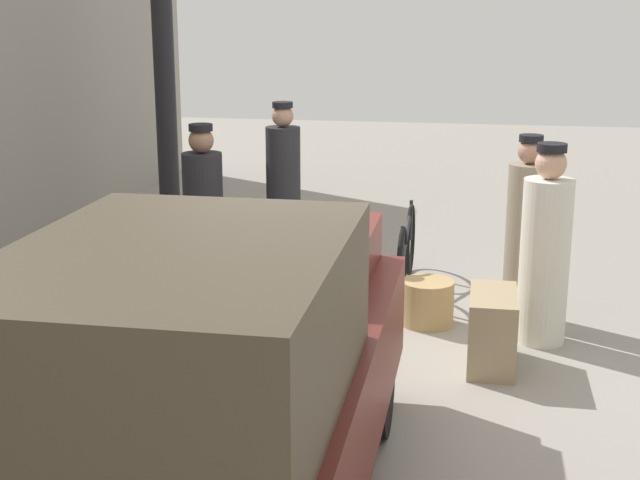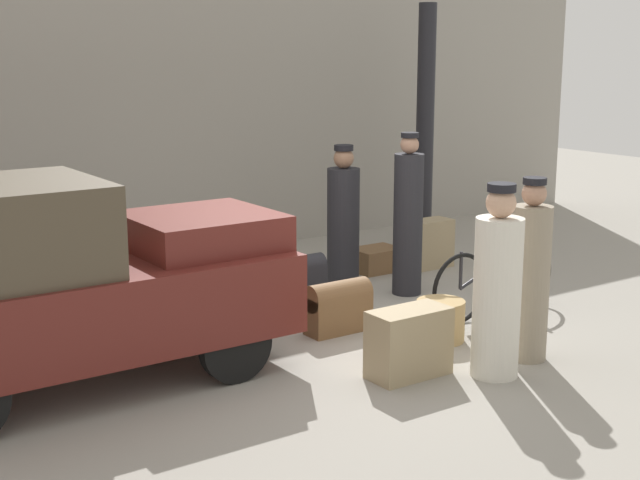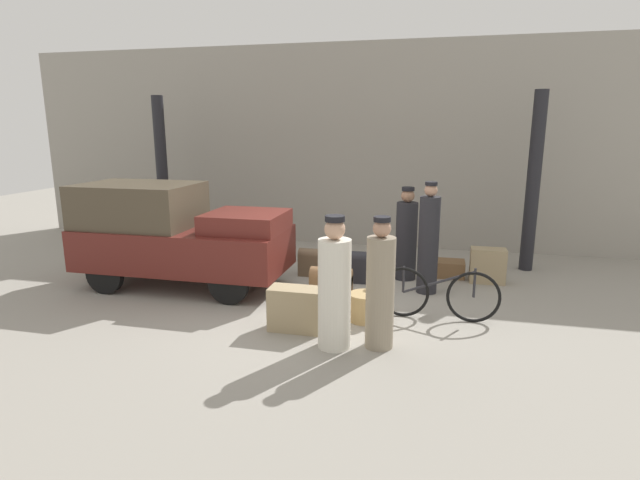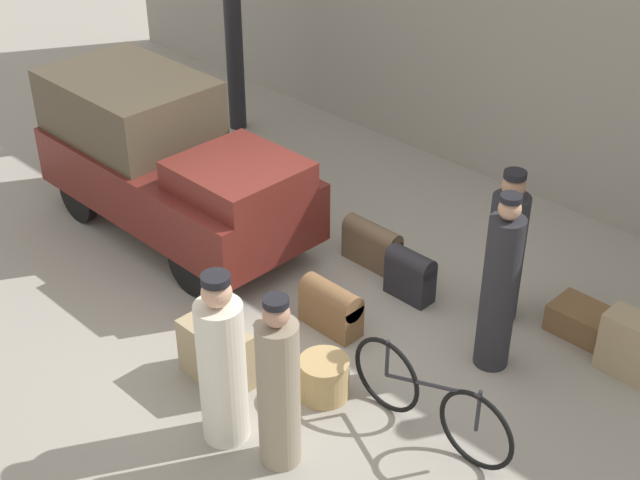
{
  "view_description": "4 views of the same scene",
  "coord_description": "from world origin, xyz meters",
  "px_view_note": "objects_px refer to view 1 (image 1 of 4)",
  "views": [
    {
      "loc": [
        -6.42,
        -1.0,
        2.73
      ],
      "look_at": [
        0.2,
        0.2,
        0.95
      ],
      "focal_mm": 50.0,
      "sensor_mm": 36.0,
      "label": 1
    },
    {
      "loc": [
        -4.55,
        -6.68,
        2.77
      ],
      "look_at": [
        0.2,
        0.2,
        0.95
      ],
      "focal_mm": 50.0,
      "sensor_mm": 36.0,
      "label": 2
    },
    {
      "loc": [
        1.98,
        -7.25,
        2.7
      ],
      "look_at": [
        0.2,
        0.2,
        0.95
      ],
      "focal_mm": 28.0,
      "sensor_mm": 36.0,
      "label": 3
    },
    {
      "loc": [
        5.41,
        -5.04,
        5.55
      ],
      "look_at": [
        0.2,
        0.2,
        0.95
      ],
      "focal_mm": 50.0,
      "sensor_mm": 36.0,
      "label": 4
    }
  ],
  "objects_px": {
    "trunk_umber_medium": "(197,258)",
    "suitcase_tan_flat": "(221,296)",
    "truck": "(224,369)",
    "bicycle": "(406,251)",
    "trunk_large_brown": "(235,229)",
    "suitcase_black_upright": "(329,314)",
    "trunk_barrel_dark": "(171,326)",
    "trunk_wicker_pale": "(492,330)",
    "conductor_in_dark_uniform": "(284,203)",
    "porter_carrying_trunk": "(525,236)",
    "wicker_basket": "(427,302)",
    "porter_standing_middle": "(204,219)",
    "porter_with_bicycle": "(545,254)"
  },
  "relations": [
    {
      "from": "porter_carrying_trunk",
      "to": "porter_standing_middle",
      "type": "distance_m",
      "value": 2.98
    },
    {
      "from": "porter_with_bicycle",
      "to": "trunk_large_brown",
      "type": "bearing_deg",
      "value": 57.01
    },
    {
      "from": "wicker_basket",
      "to": "suitcase_black_upright",
      "type": "relative_size",
      "value": 0.7
    },
    {
      "from": "porter_standing_middle",
      "to": "wicker_basket",
      "type": "bearing_deg",
      "value": -100.82
    },
    {
      "from": "porter_carrying_trunk",
      "to": "bicycle",
      "type": "bearing_deg",
      "value": 57.55
    },
    {
      "from": "porter_with_bicycle",
      "to": "porter_carrying_trunk",
      "type": "bearing_deg",
      "value": 13.78
    },
    {
      "from": "truck",
      "to": "trunk_large_brown",
      "type": "height_order",
      "value": "truck"
    },
    {
      "from": "porter_standing_middle",
      "to": "suitcase_black_upright",
      "type": "xyz_separation_m",
      "value": [
        -1.07,
        -1.39,
        -0.49
      ]
    },
    {
      "from": "conductor_in_dark_uniform",
      "to": "bicycle",
      "type": "bearing_deg",
      "value": -81.31
    },
    {
      "from": "conductor_in_dark_uniform",
      "to": "trunk_umber_medium",
      "type": "xyz_separation_m",
      "value": [
        0.36,
        1.02,
        -0.71
      ]
    },
    {
      "from": "bicycle",
      "to": "truck",
      "type": "bearing_deg",
      "value": 172.66
    },
    {
      "from": "wicker_basket",
      "to": "trunk_wicker_pale",
      "type": "relative_size",
      "value": 0.65
    },
    {
      "from": "porter_standing_middle",
      "to": "trunk_barrel_dark",
      "type": "xyz_separation_m",
      "value": [
        -1.57,
        -0.21,
        -0.49
      ]
    },
    {
      "from": "trunk_large_brown",
      "to": "suitcase_black_upright",
      "type": "bearing_deg",
      "value": -149.13
    },
    {
      "from": "porter_carrying_trunk",
      "to": "trunk_large_brown",
      "type": "xyz_separation_m",
      "value": [
        1.54,
        3.08,
        -0.45
      ]
    },
    {
      "from": "truck",
      "to": "bicycle",
      "type": "height_order",
      "value": "truck"
    },
    {
      "from": "suitcase_tan_flat",
      "to": "wicker_basket",
      "type": "bearing_deg",
      "value": -75.69
    },
    {
      "from": "truck",
      "to": "conductor_in_dark_uniform",
      "type": "xyz_separation_m",
      "value": [
        4.22,
        0.63,
        -0.07
      ]
    },
    {
      "from": "bicycle",
      "to": "conductor_in_dark_uniform",
      "type": "bearing_deg",
      "value": 98.69
    },
    {
      "from": "bicycle",
      "to": "trunk_barrel_dark",
      "type": "height_order",
      "value": "bicycle"
    },
    {
      "from": "truck",
      "to": "trunk_wicker_pale",
      "type": "relative_size",
      "value": 4.96
    },
    {
      "from": "porter_standing_middle",
      "to": "trunk_wicker_pale",
      "type": "xyz_separation_m",
      "value": [
        -1.28,
        -2.71,
        -0.46
      ]
    },
    {
      "from": "trunk_large_brown",
      "to": "trunk_umber_medium",
      "type": "xyz_separation_m",
      "value": [
        -0.67,
        0.23,
        -0.16
      ]
    },
    {
      "from": "wicker_basket",
      "to": "suitcase_black_upright",
      "type": "height_order",
      "value": "suitcase_black_upright"
    },
    {
      "from": "conductor_in_dark_uniform",
      "to": "suitcase_tan_flat",
      "type": "height_order",
      "value": "conductor_in_dark_uniform"
    },
    {
      "from": "porter_standing_middle",
      "to": "trunk_umber_medium",
      "type": "bearing_deg",
      "value": 23.93
    },
    {
      "from": "suitcase_black_upright",
      "to": "trunk_large_brown",
      "type": "xyz_separation_m",
      "value": [
        2.5,
        1.49,
        0.04
      ]
    },
    {
      "from": "porter_with_bicycle",
      "to": "trunk_umber_medium",
      "type": "bearing_deg",
      "value": 67.63
    },
    {
      "from": "wicker_basket",
      "to": "porter_standing_middle",
      "type": "height_order",
      "value": "porter_standing_middle"
    },
    {
      "from": "suitcase_black_upright",
      "to": "trunk_barrel_dark",
      "type": "bearing_deg",
      "value": 113.14
    },
    {
      "from": "trunk_large_brown",
      "to": "trunk_barrel_dark",
      "type": "relative_size",
      "value": 0.87
    },
    {
      "from": "suitcase_tan_flat",
      "to": "trunk_umber_medium",
      "type": "bearing_deg",
      "value": 24.7
    },
    {
      "from": "suitcase_black_upright",
      "to": "trunk_umber_medium",
      "type": "xyz_separation_m",
      "value": [
        1.83,
        1.73,
        -0.12
      ]
    },
    {
      "from": "bicycle",
      "to": "trunk_umber_medium",
      "type": "bearing_deg",
      "value": 85.44
    },
    {
      "from": "porter_standing_middle",
      "to": "trunk_large_brown",
      "type": "distance_m",
      "value": 1.5
    },
    {
      "from": "trunk_umber_medium",
      "to": "porter_carrying_trunk",
      "type": "bearing_deg",
      "value": -104.78
    },
    {
      "from": "porter_carrying_trunk",
      "to": "trunk_barrel_dark",
      "type": "height_order",
      "value": "porter_carrying_trunk"
    },
    {
      "from": "suitcase_black_upright",
      "to": "trunk_wicker_pale",
      "type": "bearing_deg",
      "value": -98.85
    },
    {
      "from": "trunk_wicker_pale",
      "to": "suitcase_black_upright",
      "type": "bearing_deg",
      "value": 81.15
    },
    {
      "from": "trunk_umber_medium",
      "to": "trunk_large_brown",
      "type": "bearing_deg",
      "value": -19.2
    },
    {
      "from": "porter_standing_middle",
      "to": "porter_carrying_trunk",
      "type": "bearing_deg",
      "value": -92.19
    },
    {
      "from": "trunk_large_brown",
      "to": "trunk_umber_medium",
      "type": "bearing_deg",
      "value": 160.8
    },
    {
      "from": "trunk_large_brown",
      "to": "trunk_umber_medium",
      "type": "relative_size",
      "value": 1.04
    },
    {
      "from": "conductor_in_dark_uniform",
      "to": "trunk_wicker_pale",
      "type": "height_order",
      "value": "conductor_in_dark_uniform"
    },
    {
      "from": "truck",
      "to": "trunk_umber_medium",
      "type": "relative_size",
      "value": 5.98
    },
    {
      "from": "trunk_wicker_pale",
      "to": "truck",
      "type": "bearing_deg",
      "value": 151.34
    },
    {
      "from": "trunk_umber_medium",
      "to": "suitcase_tan_flat",
      "type": "bearing_deg",
      "value": -155.3
    },
    {
      "from": "porter_with_bicycle",
      "to": "suitcase_black_upright",
      "type": "height_order",
      "value": "porter_with_bicycle"
    },
    {
      "from": "bicycle",
      "to": "porter_carrying_trunk",
      "type": "relative_size",
      "value": 1.04
    },
    {
      "from": "wicker_basket",
      "to": "trunk_barrel_dark",
      "type": "relative_size",
      "value": 0.65
    }
  ]
}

